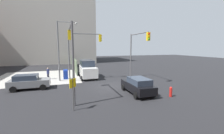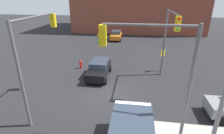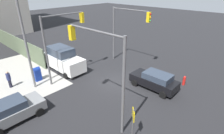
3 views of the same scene
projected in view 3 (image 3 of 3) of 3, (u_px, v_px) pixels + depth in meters
ground_plane at (116, 83)px, 17.30m from camera, size 120.00×120.00×0.00m
construction_fence at (14, 43)px, 24.99m from camera, size 17.54×0.12×2.40m
traffic_signal_nw_corner at (100, 60)px, 10.75m from camera, size 5.01×0.36×6.50m
traffic_signal_se_corner at (126, 26)px, 19.89m from camera, size 5.15×0.36×6.50m
traffic_signal_ne_corner at (61, 35)px, 16.29m from camera, size 0.36×4.63×6.50m
street_lamp_corner at (29, 38)px, 14.88m from camera, size 0.59×2.67×8.00m
warning_sign_two_way at (133, 120)px, 10.21m from camera, size 0.48×0.48×2.40m
mailbox_blue at (37, 74)px, 17.48m from camera, size 0.56×0.64×1.43m
fire_hydrant at (184, 80)px, 16.80m from camera, size 0.26×0.26×0.94m
hatchback_gray at (12, 111)px, 12.21m from camera, size 2.02×4.10×1.62m
coupe_black at (155, 80)px, 16.10m from camera, size 4.35×2.02×1.62m
van_white_delivery at (63, 59)px, 19.49m from camera, size 5.40×2.32×2.62m
pedestrian_crossing at (9, 79)px, 16.22m from camera, size 0.36×0.36×1.68m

